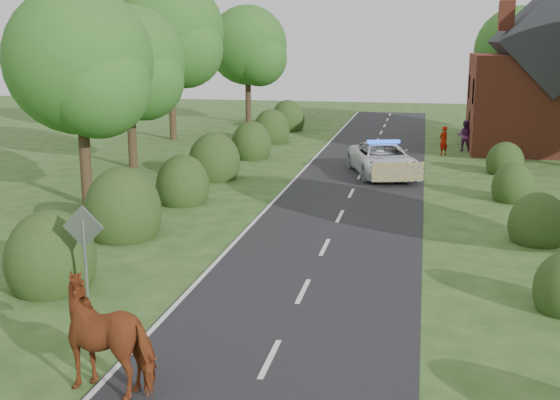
% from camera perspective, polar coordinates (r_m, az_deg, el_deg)
% --- Properties ---
extents(ground, '(120.00, 120.00, 0.00)m').
position_cam_1_polar(ground, '(14.66, -0.83, -12.84)').
color(ground, '#2E4A1D').
extents(road, '(6.00, 70.00, 0.02)m').
position_cam_1_polar(road, '(28.74, 5.60, 0.11)').
color(road, black).
rests_on(road, ground).
extents(road_markings, '(4.96, 70.00, 0.01)m').
position_cam_1_polar(road_markings, '(26.95, 1.75, -0.67)').
color(road_markings, white).
rests_on(road_markings, road).
extents(hedgerow_left, '(2.75, 50.41, 3.00)m').
position_cam_1_polar(hedgerow_left, '(26.89, -9.07, 0.72)').
color(hedgerow_left, '#1E3312').
rests_on(hedgerow_left, ground).
extents(hedgerow_right, '(2.10, 45.78, 2.10)m').
position_cam_1_polar(hedgerow_right, '(25.07, 19.84, -1.26)').
color(hedgerow_right, '#1E3312').
rests_on(hedgerow_right, ground).
extents(tree_left_a, '(5.74, 5.60, 8.38)m').
position_cam_1_polar(tree_left_a, '(27.78, -15.66, 10.36)').
color(tree_left_a, '#332316').
rests_on(tree_left_a, ground).
extents(tree_left_b, '(5.74, 5.60, 8.07)m').
position_cam_1_polar(tree_left_b, '(35.67, -11.91, 10.56)').
color(tree_left_b, '#332316').
rests_on(tree_left_b, ground).
extents(tree_left_c, '(6.97, 6.80, 10.22)m').
position_cam_1_polar(tree_left_c, '(45.45, -8.64, 13.03)').
color(tree_left_c, '#332316').
rests_on(tree_left_c, ground).
extents(tree_left_d, '(6.15, 6.00, 8.89)m').
position_cam_1_polar(tree_left_d, '(54.33, -2.40, 12.19)').
color(tree_left_d, '#332316').
rests_on(tree_left_d, ground).
extents(tree_right_c, '(6.15, 6.00, 8.58)m').
position_cam_1_polar(tree_right_c, '(51.14, 19.16, 11.12)').
color(tree_right_c, '#332316').
rests_on(tree_right_c, ground).
extents(road_sign, '(1.06, 0.08, 2.53)m').
position_cam_1_polar(road_sign, '(17.48, -15.64, -3.22)').
color(road_sign, gray).
rests_on(road_sign, ground).
extents(house, '(8.00, 7.40, 9.17)m').
position_cam_1_polar(house, '(43.46, 20.61, 8.74)').
color(house, brown).
rests_on(house, ground).
extents(cow, '(2.59, 1.56, 1.75)m').
position_cam_1_polar(cow, '(13.70, -13.47, -11.12)').
color(cow, maroon).
rests_on(cow, ground).
extents(police_van, '(4.06, 6.10, 1.70)m').
position_cam_1_polar(police_van, '(33.74, 8.37, 3.28)').
color(police_van, silver).
rests_on(police_van, ground).
extents(pedestrian_red, '(0.70, 0.69, 1.63)m').
position_cam_1_polar(pedestrian_red, '(40.42, 13.15, 4.72)').
color(pedestrian_red, '#9D1407').
rests_on(pedestrian_red, ground).
extents(pedestrian_purple, '(0.99, 0.84, 1.78)m').
position_cam_1_polar(pedestrian_purple, '(42.16, 14.78, 5.07)').
color(pedestrian_purple, '#5E2864').
rests_on(pedestrian_purple, ground).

